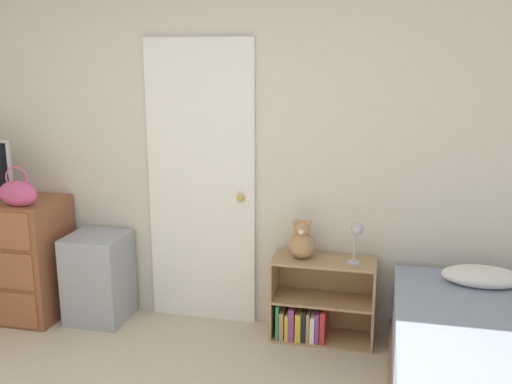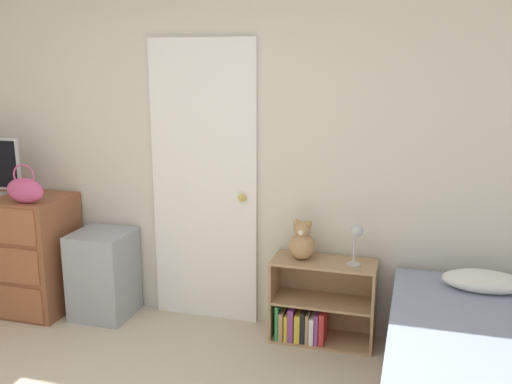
{
  "view_description": "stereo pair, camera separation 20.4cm",
  "coord_description": "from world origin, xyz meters",
  "views": [
    {
      "loc": [
        1.32,
        -1.6,
        1.9
      ],
      "look_at": [
        0.5,
        1.97,
        1.04
      ],
      "focal_mm": 40.0,
      "sensor_mm": 36.0,
      "label": 1
    },
    {
      "loc": [
        1.52,
        -1.55,
        1.9
      ],
      "look_at": [
        0.5,
        1.97,
        1.04
      ],
      "focal_mm": 40.0,
      "sensor_mm": 36.0,
      "label": 2
    }
  ],
  "objects": [
    {
      "name": "bed",
      "position": [
        1.95,
        1.3,
        0.27
      ],
      "size": [
        1.08,
        1.81,
        0.65
      ],
      "color": "#996B47",
      "rests_on": "ground_plane"
    },
    {
      "name": "door_closed",
      "position": [
        0.05,
        2.2,
        1.02
      ],
      "size": [
        0.79,
        0.09,
        2.05
      ],
      "color": "white",
      "rests_on": "ground_plane"
    },
    {
      "name": "storage_bin",
      "position": [
        -0.7,
        1.99,
        0.33
      ],
      "size": [
        0.41,
        0.41,
        0.65
      ],
      "color": "#999EA8",
      "rests_on": "ground_plane"
    },
    {
      "name": "dresser",
      "position": [
        -1.5,
        1.94,
        0.45
      ],
      "size": [
        1.04,
        0.52,
        0.9
      ],
      "color": "brown",
      "rests_on": "ground_plane"
    },
    {
      "name": "desk_lamp",
      "position": [
        1.17,
        2.01,
        0.78
      ],
      "size": [
        0.1,
        0.1,
        0.29
      ],
      "color": "#B2B2B7",
      "rests_on": "bookshelf"
    },
    {
      "name": "teddy_bear",
      "position": [
        0.8,
        2.05,
        0.7
      ],
      "size": [
        0.18,
        0.18,
        0.28
      ],
      "color": "tan",
      "rests_on": "bookshelf"
    },
    {
      "name": "bookshelf",
      "position": [
        0.9,
        2.05,
        0.23
      ],
      "size": [
        0.7,
        0.3,
        0.58
      ],
      "color": "tan",
      "rests_on": "ground_plane"
    },
    {
      "name": "handbag",
      "position": [
        -1.15,
        1.78,
        1.0
      ],
      "size": [
        0.3,
        0.12,
        0.29
      ],
      "color": "#C64C7F",
      "rests_on": "dresser"
    },
    {
      "name": "wall_back",
      "position": [
        0.0,
        2.25,
        1.27
      ],
      "size": [
        10.0,
        0.06,
        2.55
      ],
      "color": "beige",
      "rests_on": "ground_plane"
    }
  ]
}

